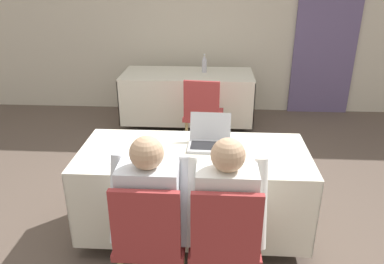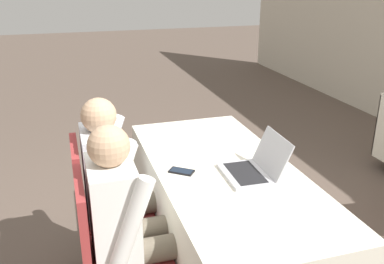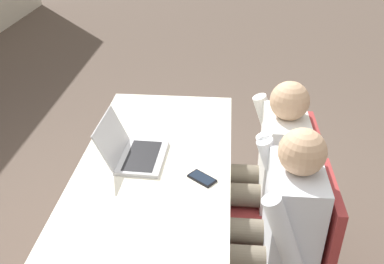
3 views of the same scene
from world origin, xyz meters
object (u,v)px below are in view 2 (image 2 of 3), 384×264
object	(u,v)px
laptop	(253,168)
cell_phone	(182,171)
person_white_shirt	(130,219)
chair_near_right	(111,250)
person_checkered_shirt	(117,179)
chair_near_left	(102,205)

from	to	relation	value
laptop	cell_phone	xyz separation A→B (m)	(-0.15, -0.37, -0.04)
cell_phone	person_white_shirt	bearing A→B (deg)	-14.40
laptop	chair_near_right	world-z (taller)	laptop
cell_phone	person_checkered_shirt	xyz separation A→B (m)	(-0.20, -0.34, -0.09)
laptop	cell_phone	world-z (taller)	laptop
cell_phone	person_white_shirt	xyz separation A→B (m)	(0.26, -0.34, -0.09)
laptop	person_checkered_shirt	xyz separation A→B (m)	(-0.35, -0.72, -0.13)
cell_phone	chair_near_right	world-z (taller)	chair_near_right
chair_near_left	person_checkered_shirt	xyz separation A→B (m)	(0.00, 0.10, 0.16)
person_white_shirt	cell_phone	bearing A→B (deg)	-52.45
chair_near_right	person_white_shirt	bearing A→B (deg)	-90.00
person_checkered_shirt	laptop	bearing A→B (deg)	-116.15
chair_near_left	chair_near_right	size ratio (longest dim) A/B	1.00
cell_phone	person_checkered_shirt	bearing A→B (deg)	-82.09
chair_near_left	person_white_shirt	distance (m)	0.50
laptop	chair_near_right	distance (m)	0.88
cell_phone	chair_near_right	distance (m)	0.58
laptop	person_checkered_shirt	bearing A→B (deg)	-114.16
chair_near_right	person_white_shirt	xyz separation A→B (m)	(0.00, 0.10, 0.16)
laptop	person_white_shirt	size ratio (longest dim) A/B	0.29
laptop	person_checkered_shirt	distance (m)	0.81
laptop	person_checkered_shirt	world-z (taller)	person_checkered_shirt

